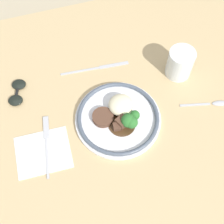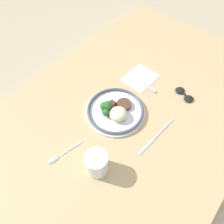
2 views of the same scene
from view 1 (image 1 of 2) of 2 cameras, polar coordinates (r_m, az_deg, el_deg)
The scene contains 9 objects.
ground_plane at distance 0.96m, azimuth -1.52°, elevation -1.42°, with size 8.00×8.00×0.00m, color tan.
dining_table at distance 0.94m, azimuth -1.55°, elevation -0.79°, with size 1.47×0.92×0.05m.
napkin at distance 0.89m, azimuth -12.48°, elevation -7.20°, with size 0.15×0.13×0.00m.
plate at distance 0.90m, azimuth 1.27°, elevation -0.91°, with size 0.25×0.25×0.06m.
juice_glass at distance 0.99m, azimuth 12.29°, elevation 8.57°, with size 0.08×0.08×0.09m.
fork at distance 0.90m, azimuth -11.91°, elevation -4.89°, with size 0.04×0.19×0.00m.
knife at distance 1.01m, azimuth -2.66°, elevation 8.04°, with size 0.22×0.03×0.00m.
spoon at distance 0.98m, azimuth 18.13°, elevation 1.47°, with size 0.15×0.04×0.01m.
sunglasses at distance 0.99m, azimuth -16.94°, elevation 3.46°, with size 0.07×0.10×0.01m.
Camera 1 is at (-0.10, -0.42, 0.86)m, focal length 50.00 mm.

